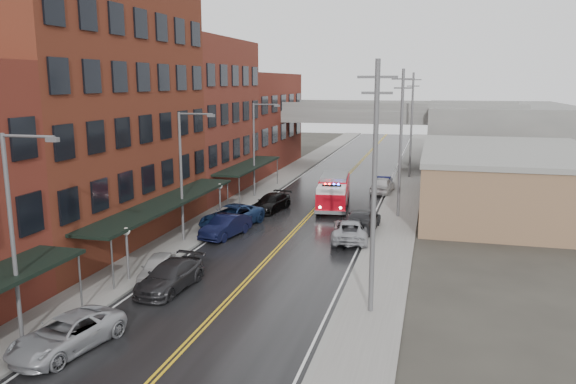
# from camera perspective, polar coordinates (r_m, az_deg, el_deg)

# --- Properties ---
(road) EXTENTS (11.00, 160.00, 0.02)m
(road) POSITION_cam_1_polar(r_m,az_deg,el_deg) (43.21, 1.07, -3.58)
(road) COLOR black
(road) RESTS_ON ground
(sidewalk_left) EXTENTS (3.00, 160.00, 0.15)m
(sidewalk_left) POSITION_cam_1_polar(r_m,az_deg,el_deg) (45.40, -7.93, -2.87)
(sidewalk_left) COLOR slate
(sidewalk_left) RESTS_ON ground
(sidewalk_right) EXTENTS (3.00, 160.00, 0.15)m
(sidewalk_right) POSITION_cam_1_polar(r_m,az_deg,el_deg) (42.14, 10.79, -4.07)
(sidewalk_right) COLOR slate
(sidewalk_right) RESTS_ON ground
(curb_left) EXTENTS (0.30, 160.00, 0.15)m
(curb_left) POSITION_cam_1_polar(r_m,az_deg,el_deg) (44.81, -5.98, -3.02)
(curb_left) COLOR gray
(curb_left) RESTS_ON ground
(curb_right) EXTENTS (0.30, 160.00, 0.15)m
(curb_right) POSITION_cam_1_polar(r_m,az_deg,el_deg) (42.27, 8.55, -3.95)
(curb_right) COLOR gray
(curb_right) RESTS_ON ground
(brick_building_b) EXTENTS (9.00, 20.00, 18.00)m
(brick_building_b) POSITION_cam_1_polar(r_m,az_deg,el_deg) (40.83, -19.99, 7.69)
(brick_building_b) COLOR maroon
(brick_building_b) RESTS_ON ground
(brick_building_c) EXTENTS (9.00, 15.00, 15.00)m
(brick_building_c) POSITION_cam_1_polar(r_m,az_deg,el_deg) (56.20, -9.72, 7.43)
(brick_building_c) COLOR maroon
(brick_building_c) RESTS_ON ground
(brick_building_far) EXTENTS (9.00, 20.00, 12.00)m
(brick_building_far) POSITION_cam_1_polar(r_m,az_deg,el_deg) (72.57, -3.98, 7.18)
(brick_building_far) COLOR maroon
(brick_building_far) RESTS_ON ground
(tan_building) EXTENTS (14.00, 22.00, 5.00)m
(tan_building) POSITION_cam_1_polar(r_m,az_deg,el_deg) (51.71, 21.34, 0.93)
(tan_building) COLOR #8D664C
(tan_building) RESTS_ON ground
(right_far_block) EXTENTS (18.00, 30.00, 8.00)m
(right_far_block) POSITION_cam_1_polar(r_m,az_deg,el_deg) (81.35, 20.47, 5.52)
(right_far_block) COLOR slate
(right_far_block) RESTS_ON ground
(awning_1) EXTENTS (2.60, 18.00, 3.09)m
(awning_1) POSITION_cam_1_polar(r_m,az_deg,el_deg) (38.64, -12.27, -1.07)
(awning_1) COLOR black
(awning_1) RESTS_ON ground
(awning_2) EXTENTS (2.60, 13.00, 3.09)m
(awning_2) POSITION_cam_1_polar(r_m,az_deg,el_deg) (54.55, -3.99, 2.68)
(awning_2) COLOR black
(awning_2) RESTS_ON ground
(globe_lamp_1) EXTENTS (0.44, 0.44, 3.12)m
(globe_lamp_1) POSITION_cam_1_polar(r_m,az_deg,el_deg) (32.34, -16.07, -4.87)
(globe_lamp_1) COLOR #59595B
(globe_lamp_1) RESTS_ON ground
(globe_lamp_2) EXTENTS (0.44, 0.44, 3.12)m
(globe_lamp_2) POSITION_cam_1_polar(r_m,az_deg,el_deg) (44.58, -6.94, -0.16)
(globe_lamp_2) COLOR #59595B
(globe_lamp_2) RESTS_ON ground
(street_lamp_0) EXTENTS (2.64, 0.22, 9.00)m
(street_lamp_0) POSITION_cam_1_polar(r_m,az_deg,el_deg) (25.44, -25.88, -3.20)
(street_lamp_0) COLOR #59595B
(street_lamp_0) RESTS_ON ground
(street_lamp_1) EXTENTS (2.64, 0.22, 9.00)m
(street_lamp_1) POSITION_cam_1_polar(r_m,az_deg,el_deg) (38.72, -10.49, 2.33)
(street_lamp_1) COLOR #59595B
(street_lamp_1) RESTS_ON ground
(street_lamp_2) EXTENTS (2.64, 0.22, 9.00)m
(street_lamp_2) POSITION_cam_1_polar(r_m,az_deg,el_deg) (53.51, -3.23, 4.90)
(street_lamp_2) COLOR #59595B
(street_lamp_2) RESTS_ON ground
(utility_pole_0) EXTENTS (1.80, 0.24, 12.00)m
(utility_pole_0) POSITION_cam_1_polar(r_m,az_deg,el_deg) (26.18, 8.76, 0.70)
(utility_pole_0) COLOR #59595B
(utility_pole_0) RESTS_ON ground
(utility_pole_1) EXTENTS (1.80, 0.24, 12.00)m
(utility_pole_1) POSITION_cam_1_polar(r_m,az_deg,el_deg) (45.94, 11.39, 5.08)
(utility_pole_1) COLOR #59595B
(utility_pole_1) RESTS_ON ground
(utility_pole_2) EXTENTS (1.80, 0.24, 12.00)m
(utility_pole_2) POSITION_cam_1_polar(r_m,az_deg,el_deg) (65.85, 12.44, 6.81)
(utility_pole_2) COLOR #59595B
(utility_pole_2) RESTS_ON ground
(overpass) EXTENTS (40.00, 10.00, 7.50)m
(overpass) POSITION_cam_1_polar(r_m,az_deg,el_deg) (73.45, 7.00, 7.16)
(overpass) COLOR slate
(overpass) RESTS_ON ground
(fire_truck) EXTENTS (3.79, 8.04, 2.85)m
(fire_truck) POSITION_cam_1_polar(r_m,az_deg,el_deg) (49.41, 4.66, 0.09)
(fire_truck) COLOR #AA0714
(fire_truck) RESTS_ON ground
(parked_car_left_2) EXTENTS (3.35, 5.48, 1.42)m
(parked_car_left_2) POSITION_cam_1_polar(r_m,az_deg,el_deg) (25.69, -21.56, -13.28)
(parked_car_left_2) COLOR #999BA1
(parked_car_left_2) RESTS_ON ground
(parked_car_left_3) EXTENTS (2.43, 5.20, 1.47)m
(parked_car_left_3) POSITION_cam_1_polar(r_m,az_deg,el_deg) (31.11, -11.88, -8.36)
(parked_car_left_3) COLOR #242426
(parked_car_left_3) RESTS_ON ground
(parked_car_left_4) EXTENTS (2.42, 4.31, 1.39)m
(parked_car_left_4) POSITION_cam_1_polar(r_m,az_deg,el_deg) (32.80, -13.03, -7.46)
(parked_car_left_4) COLOR #B8B8B8
(parked_car_left_4) RESTS_ON ground
(parked_car_left_5) EXTENTS (2.63, 5.00, 1.57)m
(parked_car_left_5) POSITION_cam_1_polar(r_m,az_deg,el_deg) (40.64, -6.35, -3.47)
(parked_car_left_5) COLOR black
(parked_car_left_5) RESTS_ON ground
(parked_car_left_6) EXTENTS (4.20, 6.44, 1.65)m
(parked_car_left_6) POSITION_cam_1_polar(r_m,az_deg,el_deg) (43.32, -5.75, -2.49)
(parked_car_left_6) COLOR navy
(parked_car_left_6) RESTS_ON ground
(parked_car_left_7) EXTENTS (2.89, 5.28, 1.45)m
(parked_car_left_7) POSITION_cam_1_polar(r_m,az_deg,el_deg) (48.46, -1.73, -1.09)
(parked_car_left_7) COLOR black
(parked_car_left_7) RESTS_ON ground
(parked_car_right_0) EXTENTS (3.04, 5.64, 1.50)m
(parked_car_right_0) POSITION_cam_1_polar(r_m,az_deg,el_deg) (39.74, 6.39, -3.86)
(parked_car_right_0) COLOR #9B9DA3
(parked_car_right_0) RESTS_ON ground
(parked_car_right_1) EXTENTS (2.45, 5.79, 1.67)m
(parked_car_right_1) POSITION_cam_1_polar(r_m,az_deg,el_deg) (42.31, 7.52, -2.84)
(parked_car_right_1) COLOR #242426
(parked_car_right_1) RESTS_ON ground
(parked_car_right_2) EXTENTS (2.35, 5.05, 1.67)m
(parked_car_right_2) POSITION_cam_1_polar(r_m,az_deg,el_deg) (56.84, 9.57, 0.70)
(parked_car_right_2) COLOR silver
(parked_car_right_2) RESTS_ON ground
(parked_car_right_3) EXTENTS (1.47, 4.09, 1.34)m
(parked_car_right_3) POSITION_cam_1_polar(r_m,az_deg,el_deg) (59.53, 9.74, 1.01)
(parked_car_right_3) COLOR black
(parked_car_right_3) RESTS_ON ground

